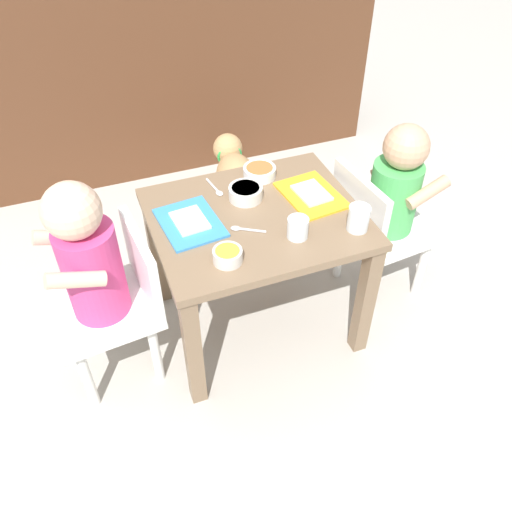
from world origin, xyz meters
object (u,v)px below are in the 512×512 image
(food_tray_right, at_px, (312,194))
(spoon_by_right_tray, at_px, (216,189))
(seated_child_left, at_px, (96,267))
(cereal_bowl_left_side, at_px, (260,171))
(water_cup_right, at_px, (358,220))
(veggie_bowl_near, at_px, (247,192))
(spoon_by_left_tray, at_px, (245,229))
(dining_table, at_px, (256,237))
(veggie_bowl_far, at_px, (228,255))
(water_cup_left, at_px, (298,229))
(seated_child_right, at_px, (391,196))
(dog, at_px, (237,179))
(food_tray_left, at_px, (190,222))

(food_tray_right, distance_m, spoon_by_right_tray, 0.29)
(seated_child_left, relative_size, cereal_bowl_left_side, 6.77)
(water_cup_right, distance_m, veggie_bowl_near, 0.34)
(spoon_by_left_tray, bearing_deg, dining_table, 44.36)
(veggie_bowl_far, height_order, spoon_by_right_tray, veggie_bowl_far)
(water_cup_right, distance_m, cereal_bowl_left_side, 0.37)
(water_cup_left, height_order, spoon_by_left_tray, water_cup_left)
(veggie_bowl_far, distance_m, spoon_by_right_tray, 0.32)
(seated_child_right, bearing_deg, cereal_bowl_left_side, 155.50)
(seated_child_left, xyz_separation_m, dog, (0.58, 0.55, -0.21))
(water_cup_left, relative_size, cereal_bowl_left_side, 0.58)
(food_tray_left, bearing_deg, dining_table, -8.23)
(water_cup_right, relative_size, cereal_bowl_left_side, 0.72)
(water_cup_right, xyz_separation_m, veggie_bowl_near, (-0.23, 0.24, -0.01))
(spoon_by_left_tray, height_order, spoon_by_right_tray, same)
(seated_child_right, bearing_deg, spoon_by_right_tray, 164.02)
(dining_table, distance_m, seated_child_right, 0.46)
(seated_child_left, height_order, water_cup_left, seated_child_left)
(seated_child_left, relative_size, veggie_bowl_near, 6.84)
(seated_child_right, bearing_deg, water_cup_left, -160.64)
(seated_child_right, bearing_deg, food_tray_right, 175.96)
(seated_child_right, relative_size, water_cup_right, 8.76)
(cereal_bowl_left_side, relative_size, spoon_by_left_tray, 1.10)
(spoon_by_right_tray, bearing_deg, cereal_bowl_left_side, 7.98)
(seated_child_left, distance_m, food_tray_right, 0.64)
(seated_child_right, distance_m, spoon_by_left_tray, 0.51)
(food_tray_left, relative_size, spoon_by_right_tray, 2.16)
(seated_child_right, relative_size, spoon_by_right_tray, 6.32)
(seated_child_left, bearing_deg, spoon_by_right_tray, 24.98)
(seated_child_right, bearing_deg, seated_child_left, -178.11)
(food_tray_right, height_order, spoon_by_left_tray, food_tray_right)
(dog, distance_m, food_tray_left, 0.64)
(seated_child_left, distance_m, spoon_by_right_tray, 0.43)
(seated_child_right, height_order, water_cup_left, seated_child_right)
(dog, relative_size, veggie_bowl_far, 5.38)
(water_cup_right, height_order, cereal_bowl_left_side, water_cup_right)
(seated_child_left, bearing_deg, veggie_bowl_near, 13.18)
(dining_table, xyz_separation_m, spoon_by_left_tray, (-0.05, -0.05, 0.08))
(veggie_bowl_near, distance_m, cereal_bowl_left_side, 0.12)
(seated_child_right, distance_m, water_cup_left, 0.41)
(veggie_bowl_near, bearing_deg, veggie_bowl_far, -120.20)
(dining_table, distance_m, water_cup_left, 0.18)
(dog, xyz_separation_m, food_tray_right, (0.07, -0.50, 0.25))
(spoon_by_left_tray, bearing_deg, veggie_bowl_near, 67.44)
(food_tray_left, distance_m, water_cup_left, 0.30)
(food_tray_right, xyz_separation_m, spoon_by_left_tray, (-0.24, -0.08, -0.00))
(water_cup_left, xyz_separation_m, veggie_bowl_far, (-0.21, -0.03, -0.01))
(food_tray_right, xyz_separation_m, cereal_bowl_left_side, (-0.11, 0.15, 0.01))
(seated_child_left, height_order, water_cup_right, seated_child_left)
(water_cup_right, bearing_deg, veggie_bowl_far, 179.81)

